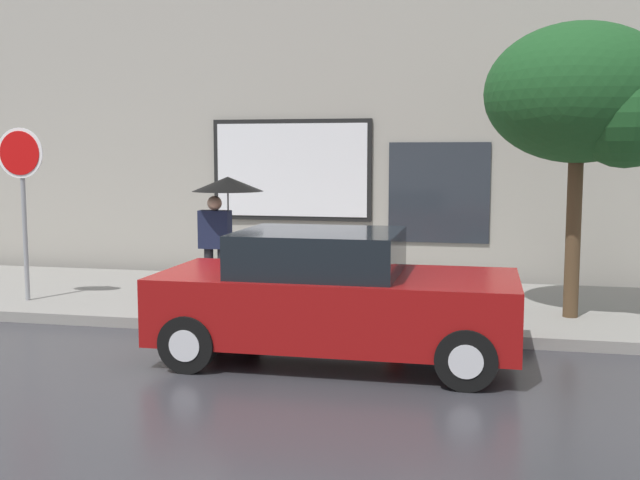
% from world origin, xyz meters
% --- Properties ---
extents(ground_plane, '(60.00, 60.00, 0.00)m').
position_xyz_m(ground_plane, '(0.00, 0.00, 0.00)').
color(ground_plane, '#333338').
extents(sidewalk, '(20.00, 4.00, 0.15)m').
position_xyz_m(sidewalk, '(0.00, 3.00, 0.07)').
color(sidewalk, gray).
rests_on(sidewalk, ground).
extents(building_facade, '(20.00, 0.67, 7.00)m').
position_xyz_m(building_facade, '(-0.00, 5.50, 3.48)').
color(building_facade, '#9E998E').
rests_on(building_facade, ground).
extents(parked_car, '(4.11, 1.90, 1.51)m').
position_xyz_m(parked_car, '(0.75, 0.04, 0.74)').
color(parked_car, maroon).
rests_on(parked_car, ground).
extents(fire_hydrant, '(0.30, 0.44, 0.71)m').
position_xyz_m(fire_hydrant, '(1.25, 2.03, 0.50)').
color(fire_hydrant, red).
rests_on(fire_hydrant, sidewalk).
extents(pedestrian_with_umbrella, '(1.08, 1.08, 1.90)m').
position_xyz_m(pedestrian_with_umbrella, '(-1.39, 2.38, 1.70)').
color(pedestrian_with_umbrella, black).
rests_on(pedestrian_with_umbrella, sidewalk).
extents(street_tree, '(2.50, 2.13, 3.99)m').
position_xyz_m(street_tree, '(3.76, 2.29, 3.13)').
color(street_tree, '#4C3823').
rests_on(street_tree, sidewalk).
extents(stop_sign, '(0.76, 0.10, 2.64)m').
position_xyz_m(stop_sign, '(-4.41, 1.81, 2.01)').
color(stop_sign, gray).
rests_on(stop_sign, sidewalk).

